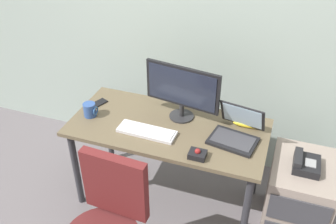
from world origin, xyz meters
TOP-DOWN VIEW (x-y plane):
  - ground_plane at (0.00, 0.00)m, footprint 8.00×8.00m
  - back_wall at (0.00, 0.68)m, footprint 6.00×0.10m
  - desk at (0.00, 0.00)m, footprint 1.40×0.67m
  - file_cabinet at (0.96, 0.03)m, footprint 0.42×0.53m
  - desk_phone at (0.95, 0.01)m, footprint 0.17×0.20m
  - monitor_main at (0.06, 0.14)m, footprint 0.56×0.18m
  - keyboard at (-0.11, -0.12)m, footprint 0.41×0.15m
  - laptop at (0.48, 0.03)m, footprint 0.36×0.36m
  - trackball_mouse at (0.29, -0.25)m, footprint 0.11×0.09m
  - coffee_mug at (-0.58, -0.07)m, footprint 0.10×0.09m
  - cell_phone at (-0.61, 0.09)m, footprint 0.12×0.16m
  - banana at (0.53, 0.17)m, footprint 0.19×0.05m

SIDE VIEW (x-z plane):
  - ground_plane at x=0.00m, z-range 0.00..0.00m
  - file_cabinet at x=0.96m, z-range 0.00..0.60m
  - desk at x=0.00m, z-range 0.27..0.99m
  - desk_phone at x=0.95m, z-range 0.59..0.68m
  - cell_phone at x=-0.61m, z-range 0.72..0.73m
  - keyboard at x=-0.11m, z-range 0.72..0.75m
  - banana at x=0.53m, z-range 0.72..0.76m
  - trackball_mouse at x=0.29m, z-range 0.71..0.77m
  - laptop at x=0.48m, z-range 0.66..0.88m
  - coffee_mug at x=-0.58m, z-range 0.72..0.82m
  - monitor_main at x=0.06m, z-range 0.75..1.16m
  - back_wall at x=0.00m, z-range 0.00..2.80m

